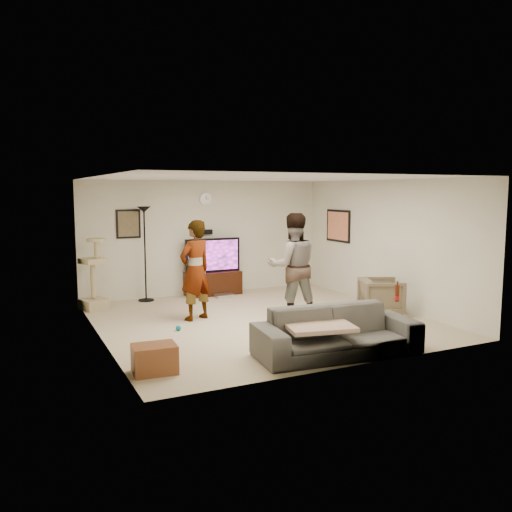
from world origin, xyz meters
name	(u,v)px	position (x,y,z in m)	size (l,w,h in m)	color
floor	(260,320)	(0.00, 0.00, -0.01)	(5.50, 5.50, 0.02)	tan
ceiling	(260,177)	(0.00, 0.00, 2.51)	(5.50, 5.50, 0.02)	white
wall_back	(206,238)	(0.00, 2.75, 1.25)	(5.50, 0.04, 2.50)	silver
wall_front	(354,272)	(0.00, -2.75, 1.25)	(5.50, 0.04, 2.50)	silver
wall_left	(98,259)	(-2.75, 0.00, 1.25)	(0.04, 5.50, 2.50)	silver
wall_right	(385,243)	(2.75, 0.00, 1.25)	(0.04, 5.50, 2.50)	silver
wall_clock	(206,199)	(0.00, 2.72, 2.10)	(0.26, 0.26, 0.04)	white
wall_speaker	(207,232)	(0.00, 2.69, 1.38)	(0.25, 0.10, 0.10)	black
picture_back	(128,224)	(-1.70, 2.73, 1.60)	(0.42, 0.03, 0.52)	brown
picture_right	(338,226)	(2.73, 1.60, 1.50)	(0.03, 0.78, 0.62)	#D67A55
tv_stand	(213,283)	(0.07, 2.50, 0.26)	(1.23, 0.45, 0.51)	black
console_box	(225,296)	(0.18, 2.11, 0.04)	(0.40, 0.30, 0.07)	silver
tv	(213,255)	(0.07, 2.50, 0.88)	(1.25, 0.08, 0.74)	black
tv_screen	(213,255)	(0.07, 2.46, 0.88)	(1.15, 0.01, 0.65)	#E431D2
floor_lamp	(145,254)	(-1.42, 2.50, 0.98)	(0.32, 0.32, 1.96)	black
cat_tree	(93,274)	(-2.53, 2.17, 0.70)	(0.45, 0.45, 1.39)	tan
person_left	(195,270)	(-1.02, 0.53, 0.89)	(0.65, 0.43, 1.78)	#A19EB1
person_right	(293,266)	(0.58, -0.14, 0.95)	(0.92, 0.72, 1.90)	#3464A5
sofa	(337,332)	(0.08, -2.27, 0.33)	(2.29, 0.89, 0.67)	#494842
throw_blanket	(319,326)	(-0.22, -2.27, 0.45)	(0.90, 0.70, 0.06)	#D8AF8E
beer_bottle	(397,293)	(1.13, -2.27, 0.79)	(0.06, 0.06, 0.25)	#4E1908
armchair	(381,297)	(2.21, -0.59, 0.34)	(0.72, 0.74, 0.67)	brown
side_table	(154,359)	(-2.40, -1.87, 0.18)	(0.54, 0.41, 0.36)	brown
toy_ball	(178,328)	(-1.53, -0.08, 0.04)	(0.09, 0.09, 0.09)	#0B6582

